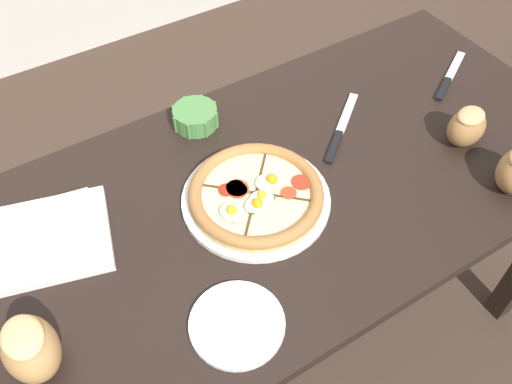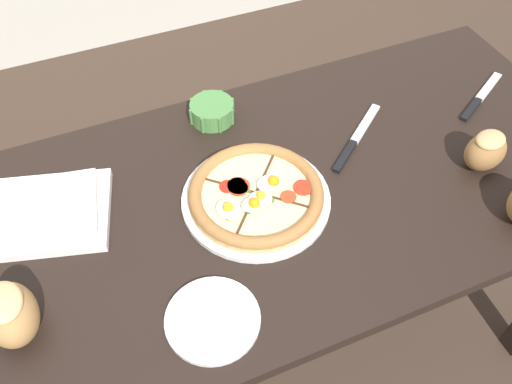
% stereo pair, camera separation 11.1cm
% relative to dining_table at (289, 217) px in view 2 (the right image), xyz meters
% --- Properties ---
extents(ground_plane, '(12.00, 12.00, 0.00)m').
position_rel_dining_table_xyz_m(ground_plane, '(0.00, 0.00, -0.64)').
color(ground_plane, '#3D2D23').
extents(dining_table, '(1.45, 0.71, 0.75)m').
position_rel_dining_table_xyz_m(dining_table, '(0.00, 0.00, 0.00)').
color(dining_table, black).
rests_on(dining_table, ground_plane).
extents(pizza, '(0.31, 0.31, 0.05)m').
position_rel_dining_table_xyz_m(pizza, '(-0.09, -0.01, 0.13)').
color(pizza, white).
rests_on(pizza, dining_table).
extents(ramekin_bowl, '(0.11, 0.11, 0.05)m').
position_rel_dining_table_xyz_m(ramekin_bowl, '(-0.08, 0.27, 0.13)').
color(ramekin_bowl, '#4C8442').
rests_on(ramekin_bowl, dining_table).
extents(napkin_folded, '(0.29, 0.26, 0.04)m').
position_rel_dining_table_xyz_m(napkin_folded, '(-0.49, 0.12, 0.13)').
color(napkin_folded, silver).
rests_on(napkin_folded, dining_table).
extents(bread_piece_near, '(0.10, 0.13, 0.11)m').
position_rel_dining_table_xyz_m(bread_piece_near, '(-0.58, -0.11, 0.17)').
color(bread_piece_near, '#B27F47').
rests_on(bread_piece_near, dining_table).
extents(bread_piece_mid, '(0.11, 0.09, 0.09)m').
position_rel_dining_table_xyz_m(bread_piece_mid, '(0.41, -0.11, 0.16)').
color(bread_piece_mid, olive).
rests_on(bread_piece_mid, dining_table).
extents(knife_main, '(0.20, 0.12, 0.01)m').
position_rel_dining_table_xyz_m(knife_main, '(0.56, 0.08, 0.11)').
color(knife_main, silver).
rests_on(knife_main, dining_table).
extents(knife_spare, '(0.21, 0.17, 0.01)m').
position_rel_dining_table_xyz_m(knife_spare, '(0.20, 0.07, 0.11)').
color(knife_spare, silver).
rests_on(knife_spare, dining_table).
extents(side_saucer, '(0.17, 0.17, 0.01)m').
position_rel_dining_table_xyz_m(side_saucer, '(-0.26, -0.23, 0.12)').
color(side_saucer, white).
rests_on(side_saucer, dining_table).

